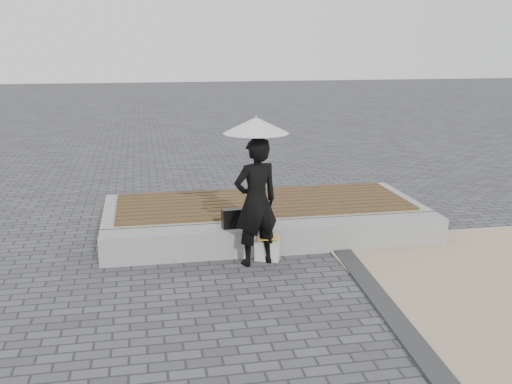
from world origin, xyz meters
The scene contains 10 objects.
ground centered at (0.00, 0.00, 0.00)m, with size 80.00×80.00×0.00m, color #4D4D52.
edging_band centered at (0.75, -0.50, 0.02)m, with size 0.25×5.20×0.04m, color #313033.
seating_ledge centered at (0.00, 1.60, 0.20)m, with size 5.00×0.45×0.40m, color gray.
timber_platform centered at (0.00, 2.80, 0.20)m, with size 5.00×2.00×0.40m, color gray.
timber_decking centered at (0.00, 2.80, 0.42)m, with size 4.60×1.80×0.04m, color brown, non-canonical shape.
woman centered at (-0.42, 1.16, 0.87)m, with size 0.63×0.41×1.73m, color black.
parasol centered at (-0.42, 1.16, 1.88)m, with size 0.85×0.85×1.09m.
handbag centered at (-0.63, 1.56, 0.54)m, with size 0.38×0.14×0.27m, color black.
canvas_tote centered at (-0.25, 1.25, 0.17)m, with size 0.33×0.14×0.34m, color silver.
magazine centered at (-0.25, 1.20, 0.35)m, with size 0.31×0.23×0.01m, color red.
Camera 1 is at (-1.87, -6.38, 2.92)m, focal length 42.23 mm.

